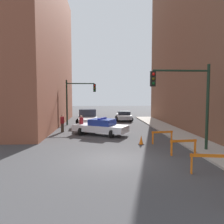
{
  "coord_description": "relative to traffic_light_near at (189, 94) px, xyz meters",
  "views": [
    {
      "loc": [
        -0.72,
        -11.46,
        3.44
      ],
      "look_at": [
        0.51,
        8.81,
        1.89
      ],
      "focal_mm": 35.0,
      "sensor_mm": 36.0,
      "label": 1
    }
  ],
  "objects": [
    {
      "name": "barrier_mid",
      "position": [
        -0.69,
        -3.88,
        -2.91
      ],
      "size": [
        1.59,
        0.4,
        0.9
      ],
      "rotation": [
        0.0,
        0.0,
        -0.16
      ],
      "color": "orange",
      "rests_on": "ground_plane"
    },
    {
      "name": "parked_car_near",
      "position": [
        -2.05,
        16.52,
        -2.86
      ],
      "size": [
        2.36,
        4.35,
        1.31
      ],
      "rotation": [
        0.0,
        0.0,
        -0.03
      ],
      "color": "silver",
      "rests_on": "ground_plane"
    },
    {
      "name": "traffic_cone",
      "position": [
        -2.5,
        2.02,
        -3.21
      ],
      "size": [
        0.36,
        0.36,
        0.66
      ],
      "color": "black",
      "rests_on": "ground_plane"
    },
    {
      "name": "sidewalk_right",
      "position": [
        1.47,
        -1.44,
        -3.47
      ],
      "size": [
        2.4,
        44.0,
        0.12
      ],
      "color": "#B2ADA3",
      "rests_on": "ground_plane"
    },
    {
      "name": "pedestrian_corner",
      "position": [
        -8.87,
        7.62,
        -2.67
      ],
      "size": [
        0.45,
        0.45,
        1.66
      ],
      "rotation": [
        0.0,
        0.0,
        4.42
      ],
      "color": "#382D23",
      "rests_on": "ground_plane"
    },
    {
      "name": "police_car",
      "position": [
        -5.29,
        5.9,
        -2.81
      ],
      "size": [
        5.02,
        3.81,
        1.52
      ],
      "rotation": [
        0.0,
        0.0,
        1.09
      ],
      "color": "white",
      "rests_on": "ground_plane"
    },
    {
      "name": "traffic_light_near",
      "position": [
        0.0,
        0.0,
        0.0
      ],
      "size": [
        3.64,
        0.35,
        5.2
      ],
      "color": "black",
      "rests_on": "sidewalk_right"
    },
    {
      "name": "white_truck",
      "position": [
        -6.68,
        10.98,
        -2.62
      ],
      "size": [
        2.97,
        5.57,
        1.9
      ],
      "rotation": [
        0.0,
        0.0,
        0.1
      ],
      "color": "silver",
      "rests_on": "ground_plane"
    },
    {
      "name": "pedestrian_crossing",
      "position": [
        -7.03,
        6.78,
        -2.67
      ],
      "size": [
        0.51,
        0.51,
        1.66
      ],
      "rotation": [
        0.0,
        0.0,
        3.84
      ],
      "color": "black",
      "rests_on": "ground_plane"
    },
    {
      "name": "barrier_back",
      "position": [
        -0.59,
        -0.8,
        -2.91
      ],
      "size": [
        1.6,
        0.29,
        0.9
      ],
      "rotation": [
        0.0,
        0.0,
        0.09
      ],
      "color": "orange",
      "rests_on": "ground_plane"
    },
    {
      "name": "barrier_corner",
      "position": [
        -0.93,
        2.26,
        -2.91
      ],
      "size": [
        1.59,
        0.38,
        0.9
      ],
      "rotation": [
        0.0,
        0.0,
        0.15
      ],
      "color": "orange",
      "rests_on": "ground_plane"
    },
    {
      "name": "ground_plane",
      "position": [
        -4.73,
        -1.44,
        -3.53
      ],
      "size": [
        120.0,
        120.0,
        0.0
      ],
      "primitive_type": "plane",
      "color": "#424244"
    },
    {
      "name": "traffic_light_far",
      "position": [
        -8.03,
        12.53,
        -0.13
      ],
      "size": [
        3.44,
        0.35,
        5.2
      ],
      "color": "black",
      "rests_on": "ground_plane"
    }
  ]
}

